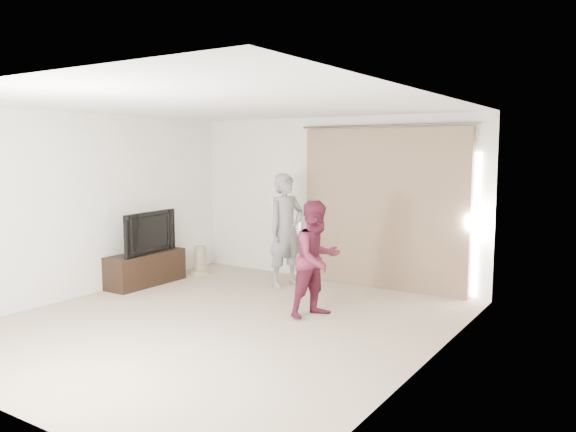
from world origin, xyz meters
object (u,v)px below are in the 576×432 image
Objects in this scene: tv at (145,232)px; person_man at (286,230)px; tv_console at (146,269)px; person_woman at (317,259)px.

tv is 2.18m from person_man.
person_woman is at bearing -0.24° from tv_console.
person_man is (1.87, 1.12, 0.04)m from tv.
person_man is (1.87, 1.12, 0.61)m from tv_console.
tv is 0.77× the size of person_woman.
tv_console is 2.27m from person_man.
person_woman reaches higher than tv_console.
person_man is at bearing 136.72° from person_woman.
tv is 3.08m from person_woman.
tv_console is at bearing 179.76° from person_woman.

